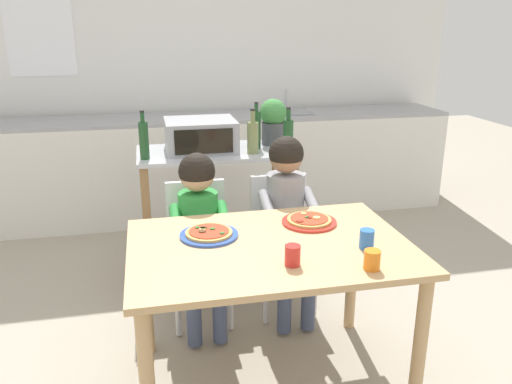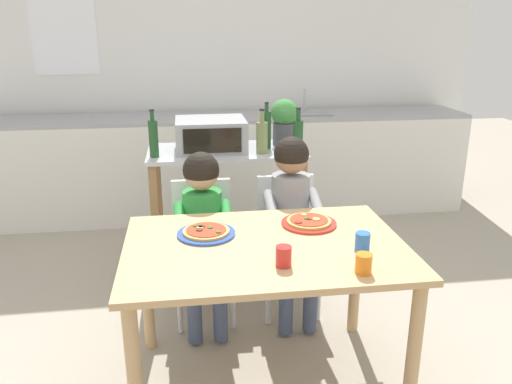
{
  "view_description": "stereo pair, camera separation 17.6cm",
  "coord_description": "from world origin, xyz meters",
  "px_view_note": "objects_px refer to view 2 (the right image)",
  "views": [
    {
      "loc": [
        -0.51,
        -2.06,
        1.69
      ],
      "look_at": [
        0.0,
        0.3,
        0.89
      ],
      "focal_mm": 35.93,
      "sensor_mm": 36.0,
      "label": 1
    },
    {
      "loc": [
        -0.34,
        -2.09,
        1.69
      ],
      "look_at": [
        0.0,
        0.3,
        0.89
      ],
      "focal_mm": 35.93,
      "sensor_mm": 36.0,
      "label": 2
    }
  ],
  "objects_px": {
    "bottle_dark_olive_oil": "(262,136)",
    "drinking_cup_red": "(284,256)",
    "bottle_tall_green_wine": "(267,129)",
    "dining_chair_left": "(203,240)",
    "dining_chair_right": "(287,234)",
    "bottle_squat_spirits": "(153,137)",
    "bottle_slim_sauce": "(298,134)",
    "kitchen_island_cart": "(227,193)",
    "drinking_cup_orange": "(364,264)",
    "pizza_plate_red_rimmed": "(309,222)",
    "pizza_plate_blue_rimmed": "(206,232)",
    "toaster_oven": "(211,134)",
    "dining_table": "(265,265)",
    "child_in_green_shirt": "(203,218)",
    "potted_herb_plant": "(284,120)",
    "child_in_grey_shirt": "(292,207)",
    "drinking_cup_blue": "(362,242)"
  },
  "relations": [
    {
      "from": "bottle_dark_olive_oil",
      "to": "drinking_cup_red",
      "type": "xyz_separation_m",
      "value": [
        -0.11,
        -1.31,
        -0.22
      ]
    },
    {
      "from": "bottle_tall_green_wine",
      "to": "dining_chair_left",
      "type": "bearing_deg",
      "value": -131.81
    },
    {
      "from": "dining_chair_left",
      "to": "dining_chair_right",
      "type": "bearing_deg",
      "value": 2.03
    },
    {
      "from": "bottle_squat_spirits",
      "to": "bottle_slim_sauce",
      "type": "relative_size",
      "value": 1.04
    },
    {
      "from": "kitchen_island_cart",
      "to": "bottle_squat_spirits",
      "type": "relative_size",
      "value": 3.42
    },
    {
      "from": "drinking_cup_orange",
      "to": "pizza_plate_red_rimmed",
      "type": "bearing_deg",
      "value": 99.84
    },
    {
      "from": "pizza_plate_blue_rimmed",
      "to": "pizza_plate_red_rimmed",
      "type": "relative_size",
      "value": 1.01
    },
    {
      "from": "kitchen_island_cart",
      "to": "bottle_tall_green_wine",
      "type": "height_order",
      "value": "bottle_tall_green_wine"
    },
    {
      "from": "kitchen_island_cart",
      "to": "bottle_slim_sauce",
      "type": "bearing_deg",
      "value": -13.92
    },
    {
      "from": "kitchen_island_cart",
      "to": "dining_chair_left",
      "type": "xyz_separation_m",
      "value": [
        -0.18,
        -0.52,
        -0.11
      ]
    },
    {
      "from": "toaster_oven",
      "to": "dining_table",
      "type": "distance_m",
      "value": 1.29
    },
    {
      "from": "drinking_cup_orange",
      "to": "toaster_oven",
      "type": "bearing_deg",
      "value": 108.2
    },
    {
      "from": "kitchen_island_cart",
      "to": "dining_table",
      "type": "bearing_deg",
      "value": -86.52
    },
    {
      "from": "bottle_dark_olive_oil",
      "to": "dining_chair_right",
      "type": "xyz_separation_m",
      "value": [
        0.1,
        -0.37,
        -0.52
      ]
    },
    {
      "from": "bottle_tall_green_wine",
      "to": "child_in_green_shirt",
      "type": "relative_size",
      "value": 0.31
    },
    {
      "from": "dining_table",
      "to": "child_in_green_shirt",
      "type": "distance_m",
      "value": 0.63
    },
    {
      "from": "child_in_green_shirt",
      "to": "pizza_plate_blue_rimmed",
      "type": "distance_m",
      "value": 0.44
    },
    {
      "from": "dining_chair_right",
      "to": "toaster_oven",
      "type": "bearing_deg",
      "value": 129.12
    },
    {
      "from": "dining_chair_right",
      "to": "pizza_plate_blue_rimmed",
      "type": "relative_size",
      "value": 2.96
    },
    {
      "from": "kitchen_island_cart",
      "to": "potted_herb_plant",
      "type": "distance_m",
      "value": 0.63
    },
    {
      "from": "potted_herb_plant",
      "to": "bottle_dark_olive_oil",
      "type": "bearing_deg",
      "value": -129.55
    },
    {
      "from": "dining_table",
      "to": "child_in_grey_shirt",
      "type": "height_order",
      "value": "child_in_grey_shirt"
    },
    {
      "from": "dining_chair_left",
      "to": "pizza_plate_red_rimmed",
      "type": "distance_m",
      "value": 0.76
    },
    {
      "from": "potted_herb_plant",
      "to": "pizza_plate_red_rimmed",
      "type": "bearing_deg",
      "value": -94.52
    },
    {
      "from": "drinking_cup_orange",
      "to": "bottle_squat_spirits",
      "type": "bearing_deg",
      "value": 121.8
    },
    {
      "from": "child_in_grey_shirt",
      "to": "drinking_cup_red",
      "type": "bearing_deg",
      "value": -104.4
    },
    {
      "from": "bottle_dark_olive_oil",
      "to": "child_in_grey_shirt",
      "type": "relative_size",
      "value": 0.27
    },
    {
      "from": "drinking_cup_orange",
      "to": "child_in_grey_shirt",
      "type": "bearing_deg",
      "value": 95.7
    },
    {
      "from": "potted_herb_plant",
      "to": "drinking_cup_blue",
      "type": "height_order",
      "value": "potted_herb_plant"
    },
    {
      "from": "child_in_grey_shirt",
      "to": "kitchen_island_cart",
      "type": "bearing_deg",
      "value": 117.74
    },
    {
      "from": "dining_chair_right",
      "to": "pizza_plate_red_rimmed",
      "type": "height_order",
      "value": "dining_chair_right"
    },
    {
      "from": "dining_chair_left",
      "to": "drinking_cup_red",
      "type": "relative_size",
      "value": 9.31
    },
    {
      "from": "pizza_plate_blue_rimmed",
      "to": "child_in_grey_shirt",
      "type": "bearing_deg",
      "value": 41.46
    },
    {
      "from": "toaster_oven",
      "to": "drinking_cup_red",
      "type": "bearing_deg",
      "value": -81.83
    },
    {
      "from": "drinking_cup_red",
      "to": "dining_table",
      "type": "bearing_deg",
      "value": 100.02
    },
    {
      "from": "kitchen_island_cart",
      "to": "child_in_green_shirt",
      "type": "xyz_separation_m",
      "value": [
        -0.18,
        -0.64,
        0.07
      ]
    },
    {
      "from": "pizza_plate_red_rimmed",
      "to": "bottle_slim_sauce",
      "type": "bearing_deg",
      "value": 81.29
    },
    {
      "from": "pizza_plate_blue_rimmed",
      "to": "drinking_cup_red",
      "type": "xyz_separation_m",
      "value": [
        0.3,
        -0.37,
        0.03
      ]
    },
    {
      "from": "toaster_oven",
      "to": "child_in_green_shirt",
      "type": "height_order",
      "value": "toaster_oven"
    },
    {
      "from": "bottle_dark_olive_oil",
      "to": "drinking_cup_blue",
      "type": "distance_m",
      "value": 1.26
    },
    {
      "from": "kitchen_island_cart",
      "to": "child_in_green_shirt",
      "type": "distance_m",
      "value": 0.67
    },
    {
      "from": "potted_herb_plant",
      "to": "drinking_cup_orange",
      "type": "distance_m",
      "value": 1.66
    },
    {
      "from": "bottle_dark_olive_oil",
      "to": "pizza_plate_red_rimmed",
      "type": "height_order",
      "value": "bottle_dark_olive_oil"
    },
    {
      "from": "bottle_dark_olive_oil",
      "to": "drinking_cup_blue",
      "type": "xyz_separation_m",
      "value": [
        0.26,
        -1.21,
        -0.22
      ]
    },
    {
      "from": "toaster_oven",
      "to": "pizza_plate_blue_rimmed",
      "type": "xyz_separation_m",
      "value": [
        -0.09,
        -1.08,
        -0.24
      ]
    },
    {
      "from": "bottle_slim_sauce",
      "to": "pizza_plate_red_rimmed",
      "type": "bearing_deg",
      "value": -98.71
    },
    {
      "from": "dining_table",
      "to": "pizza_plate_red_rimmed",
      "type": "bearing_deg",
      "value": 39.32
    },
    {
      "from": "kitchen_island_cart",
      "to": "child_in_grey_shirt",
      "type": "height_order",
      "value": "child_in_grey_shirt"
    },
    {
      "from": "dining_table",
      "to": "drinking_cup_orange",
      "type": "height_order",
      "value": "drinking_cup_orange"
    },
    {
      "from": "child_in_grey_shirt",
      "to": "pizza_plate_red_rimmed",
      "type": "xyz_separation_m",
      "value": [
        -0.0,
        -0.39,
        0.06
      ]
    }
  ]
}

